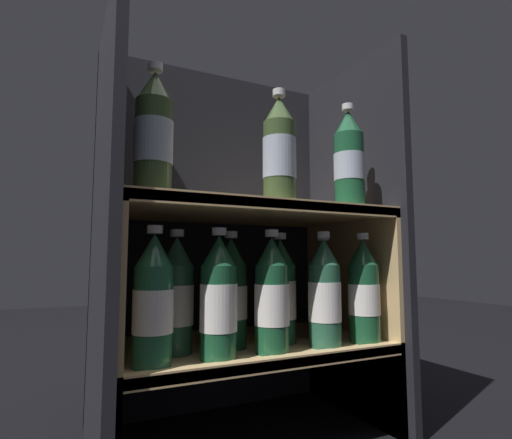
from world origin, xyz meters
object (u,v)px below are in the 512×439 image
Objects in this scene: bottle_lower_back_0 at (176,297)px; bottle_lower_back_2 at (280,293)px; bottle_lower_back_1 at (231,295)px; bottle_lower_back_3 at (324,291)px; bottle_lower_front_0 at (153,303)px; bottle_lower_front_4 at (364,293)px; bottle_lower_front_2 at (272,297)px; bottle_lower_front_1 at (219,300)px; bottle_upper_front_1 at (279,152)px; bottle_upper_front_2 at (349,161)px; bottle_lower_front_3 at (324,295)px; bottle_upper_front_0 at (154,135)px.

bottle_lower_back_2 is (0.24, 0.00, -0.00)m from bottle_lower_back_0.
bottle_lower_back_1 is 1.00× the size of bottle_lower_back_3.
bottle_lower_front_4 is at bearing -0.00° from bottle_lower_front_0.
bottle_lower_front_4 is at bearing 0.00° from bottle_lower_front_2.
bottle_lower_front_0 is at bearing 180.00° from bottle_lower_front_1.
bottle_lower_front_1 is (-0.13, 0.00, -0.30)m from bottle_upper_front_1.
bottle_upper_front_2 is 0.43m from bottle_lower_front_1.
bottle_lower_front_2 and bottle_lower_front_3 have the same top height.
bottle_lower_back_0 is (-0.41, 0.08, -0.00)m from bottle_lower_front_4.
bottle_lower_front_2 is 1.00× the size of bottle_lower_front_3.
bottle_lower_front_3 is at bearing 0.00° from bottle_lower_front_2.
bottle_lower_front_4 is at bearing 0.00° from bottle_lower_front_1.
bottle_upper_front_0 is at bearing -180.00° from bottle_lower_front_0.
bottle_lower_front_3 is at bearing -0.00° from bottle_lower_front_0.
bottle_upper_front_1 and bottle_upper_front_2 have the same top height.
bottle_upper_front_0 reaches higher than bottle_lower_back_3.
bottle_upper_front_2 is at bearing -16.78° from bottle_lower_back_1.
bottle_upper_front_2 is 1.00× the size of bottle_lower_front_3.
bottle_upper_front_0 is at bearing -157.07° from bottle_lower_back_1.
bottle_lower_front_1 and bottle_lower_front_2 have the same top height.
bottle_lower_front_3 is 1.00× the size of bottle_lower_back_0.
bottle_lower_front_1 is at bearing 0.00° from bottle_upper_front_0.
bottle_lower_back_0 is (-0.37, 0.08, -0.30)m from bottle_upper_front_2.
bottle_lower_back_0 is at bearing 49.18° from bottle_upper_front_0.
bottle_upper_front_1 is 1.00× the size of bottle_lower_back_2.
bottle_lower_front_4 is at bearing -24.46° from bottle_lower_back_2.
bottle_lower_back_2 is at bearing 155.54° from bottle_lower_front_4.
bottle_lower_back_2 is (0.12, 0.00, -0.00)m from bottle_lower_back_1.
bottle_lower_back_1 is (0.06, 0.08, 0.00)m from bottle_lower_front_1.
bottle_lower_back_0 is 1.00× the size of bottle_lower_back_2.
bottle_lower_front_2 is at bearing 180.00° from bottle_lower_front_3.
bottle_lower_back_2 is at bearing 0.00° from bottle_lower_back_0.
bottle_lower_front_2 is 1.00× the size of bottle_lower_back_3.
bottle_lower_front_4 is at bearing -55.39° from bottle_lower_back_3.
bottle_upper_front_2 reaches higher than bottle_lower_back_2.
bottle_lower_front_4 is (0.11, 0.00, 0.00)m from bottle_lower_front_3.
bottle_lower_front_1 is 0.10m from bottle_lower_back_0.
bottle_lower_front_2 is at bearing 180.00° from bottle_lower_front_4.
bottle_upper_front_2 is 0.40m from bottle_lower_back_1.
bottle_lower_front_2 is 1.00× the size of bottle_lower_back_0.
bottle_lower_back_0 is (0.07, 0.08, -0.30)m from bottle_upper_front_0.
bottle_lower_front_2 is (-0.02, 0.00, -0.30)m from bottle_upper_front_1.
bottle_lower_front_0 is 0.47m from bottle_lower_front_4.
bottle_lower_back_2 is at bearing 129.27° from bottle_lower_front_3.
bottle_upper_front_1 is 0.39m from bottle_lower_front_0.
bottle_lower_front_1 is at bearing 180.00° from bottle_upper_front_1.
bottle_lower_front_3 is 0.11m from bottle_lower_front_4.
bottle_lower_front_2 is (0.11, 0.00, 0.00)m from bottle_lower_front_1.
bottle_lower_front_4 is (0.47, -0.00, 0.00)m from bottle_lower_front_0.
bottle_upper_front_0 is 0.52m from bottle_lower_back_3.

